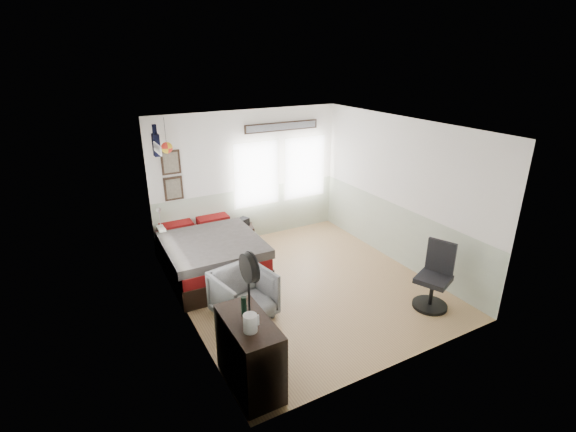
# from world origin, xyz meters

# --- Properties ---
(ground_plane) EXTENTS (4.00, 4.50, 0.01)m
(ground_plane) POSITION_xyz_m (0.00, 0.00, -0.01)
(ground_plane) COLOR #A67850
(room_shell) EXTENTS (4.02, 4.52, 2.71)m
(room_shell) POSITION_xyz_m (-0.08, 0.19, 1.61)
(room_shell) COLOR white
(room_shell) RESTS_ON ground_plane
(wall_decor) EXTENTS (3.55, 1.32, 1.44)m
(wall_decor) POSITION_xyz_m (-1.10, 1.96, 2.10)
(wall_decor) COLOR black
(wall_decor) RESTS_ON room_shell
(bed) EXTENTS (1.63, 2.23, 0.70)m
(bed) POSITION_xyz_m (-1.25, 1.22, 0.35)
(bed) COLOR black
(bed) RESTS_ON ground_plane
(dresser) EXTENTS (0.48, 1.00, 0.90)m
(dresser) POSITION_xyz_m (-1.74, -1.67, 0.45)
(dresser) COLOR black
(dresser) RESTS_ON ground_plane
(armchair) EXTENTS (0.93, 0.95, 0.74)m
(armchair) POSITION_xyz_m (-1.26, -0.35, 0.37)
(armchair) COLOR gray
(armchair) RESTS_ON ground_plane
(nightstand) EXTENTS (0.53, 0.46, 0.45)m
(nightstand) POSITION_xyz_m (-0.34, 1.91, 0.23)
(nightstand) COLOR black
(nightstand) RESTS_ON ground_plane
(task_chair) EXTENTS (0.62, 0.62, 1.06)m
(task_chair) POSITION_xyz_m (1.44, -1.49, 0.43)
(task_chair) COLOR black
(task_chair) RESTS_ON ground_plane
(kettle) EXTENTS (0.18, 0.15, 0.21)m
(kettle) POSITION_xyz_m (-1.79, -1.85, 1.00)
(kettle) COLOR silver
(kettle) RESTS_ON dresser
(bottle) EXTENTS (0.06, 0.06, 0.25)m
(bottle) POSITION_xyz_m (-1.74, -1.56, 1.03)
(bottle) COLOR black
(bottle) RESTS_ON dresser
(stand_fan) EXTENTS (0.10, 0.35, 0.86)m
(stand_fan) POSITION_xyz_m (-1.71, -1.69, 1.56)
(stand_fan) COLOR black
(stand_fan) RESTS_ON dresser
(black_bag) EXTENTS (0.33, 0.27, 0.16)m
(black_bag) POSITION_xyz_m (-0.34, 1.91, 0.53)
(black_bag) COLOR black
(black_bag) RESTS_ON nightstand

